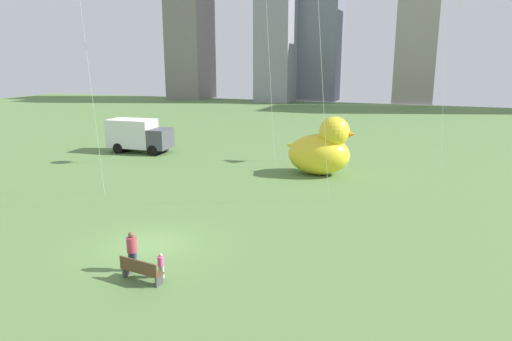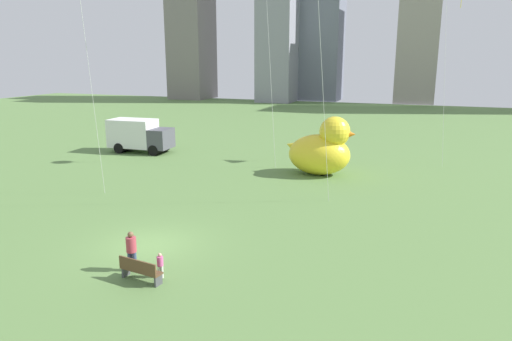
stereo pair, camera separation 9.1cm
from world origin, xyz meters
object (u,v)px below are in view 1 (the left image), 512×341
box_truck (139,136)px  person_adult (132,249)px  giant_inflatable_duck (321,150)px  park_bench (141,270)px  person_child (161,264)px

box_truck → person_adult: bearing=-56.8°
person_adult → box_truck: size_ratio=0.29×
giant_inflatable_duck → person_adult: bearing=-100.9°
person_adult → giant_inflatable_duck: (3.43, 17.76, 0.88)m
person_adult → box_truck: (-13.20, 20.13, 0.55)m
park_bench → person_adult: (-0.81, 0.68, 0.41)m
person_adult → box_truck: box_truck is taller
giant_inflatable_duck → box_truck: bearing=171.9°
giant_inflatable_duck → person_child: bearing=-96.6°
person_adult → box_truck: bearing=123.2°
park_bench → person_child: 0.77m
person_child → park_bench: bearing=-134.2°
person_adult → giant_inflatable_duck: bearing=79.1°
park_bench → box_truck: (-14.01, 20.81, 0.96)m
park_bench → giant_inflatable_duck: 18.67m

